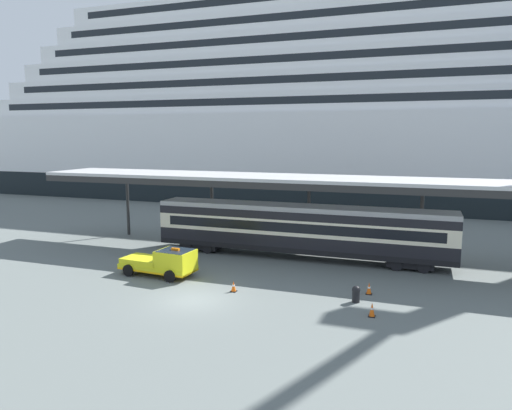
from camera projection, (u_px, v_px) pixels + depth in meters
ground_plane at (194, 300)px, 27.08m from camera, size 400.00×400.00×0.00m
cruise_ship at (489, 110)px, 63.37m from camera, size 161.26×26.94×39.01m
platform_canopy at (301, 180)px, 36.00m from camera, size 44.02×5.85×6.27m
train_carriage at (299, 229)px, 36.15m from camera, size 22.81×2.81×4.11m
service_truck at (164, 262)px, 31.60m from camera, size 5.33×2.54×2.02m
traffic_cone_near at (372, 310)px, 24.55m from camera, size 0.36×0.36×0.77m
traffic_cone_mid at (234, 286)px, 28.52m from camera, size 0.36×0.36×0.67m
traffic_cone_far at (369, 288)px, 28.06m from camera, size 0.36×0.36×0.72m
quay_bollard at (356, 293)px, 26.69m from camera, size 0.48×0.48×0.96m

